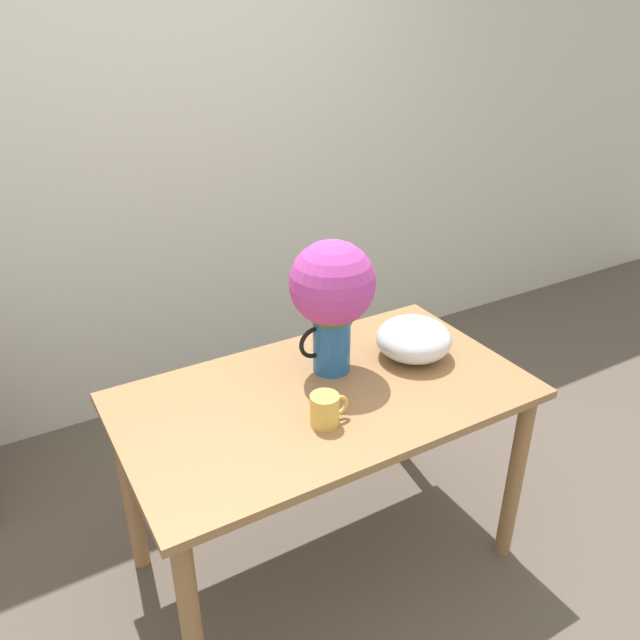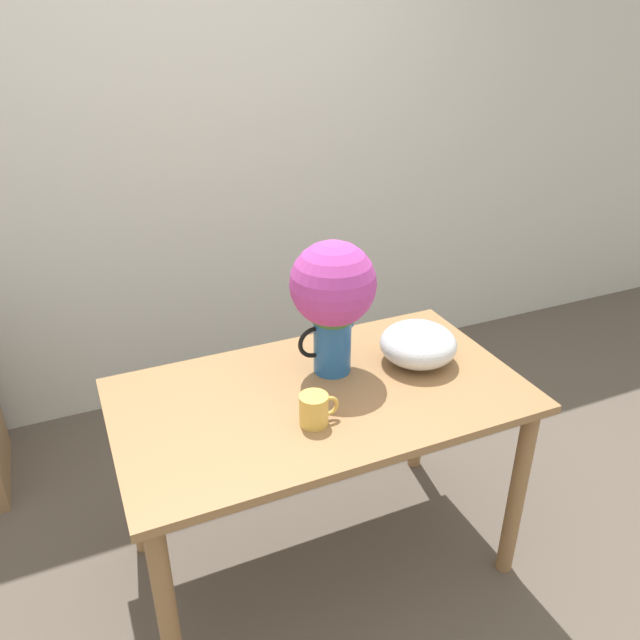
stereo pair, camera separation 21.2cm
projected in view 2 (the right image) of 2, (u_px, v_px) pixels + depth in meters
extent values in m
plane|color=brown|center=(332.00, 598.00, 2.29)|extent=(12.00, 12.00, 0.00)
cube|color=silver|center=(195.00, 153.00, 3.01)|extent=(8.00, 0.05, 2.60)
cube|color=olive|center=(321.00, 396.00, 2.11)|extent=(1.38, 0.78, 0.03)
cylinder|color=olive|center=(168.00, 617.00, 1.80)|extent=(0.06, 0.06, 0.75)
cylinder|color=olive|center=(517.00, 493.00, 2.25)|extent=(0.06, 0.06, 0.75)
cylinder|color=olive|center=(132.00, 475.00, 2.34)|extent=(0.06, 0.06, 0.75)
cylinder|color=olive|center=(419.00, 398.00, 2.79)|extent=(0.06, 0.06, 0.75)
cylinder|color=#235B9E|center=(332.00, 341.00, 2.18)|extent=(0.13, 0.13, 0.23)
cone|color=#235B9E|center=(347.00, 318.00, 2.16)|extent=(0.05, 0.05, 0.06)
torus|color=black|center=(314.00, 342.00, 2.15)|extent=(0.12, 0.02, 0.12)
sphere|color=#3D7033|center=(333.00, 298.00, 2.10)|extent=(0.22, 0.22, 0.22)
sphere|color=#B23D99|center=(333.00, 284.00, 2.08)|extent=(0.29, 0.29, 0.29)
cylinder|color=gold|center=(314.00, 410.00, 1.93)|extent=(0.09, 0.09, 0.10)
torus|color=gold|center=(328.00, 406.00, 1.95)|extent=(0.07, 0.01, 0.07)
ellipsoid|color=silver|center=(418.00, 344.00, 2.25)|extent=(0.28, 0.28, 0.15)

